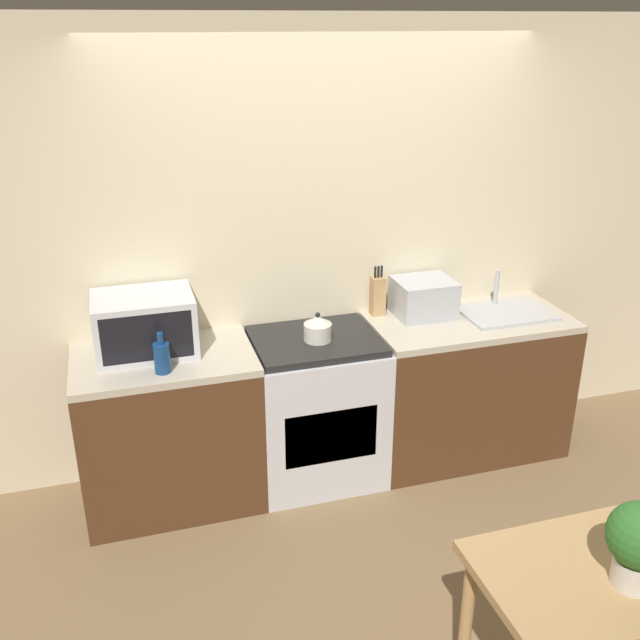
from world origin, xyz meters
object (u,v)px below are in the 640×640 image
object	(u,v)px
bottle	(162,357)
toaster_oven	(424,298)
stove_range	(316,408)
kettle	(318,328)
microwave	(145,324)
dining_table	(608,590)

from	to	relation	value
bottle	toaster_oven	xyz separation A→B (m)	(1.58, 0.32, 0.03)
stove_range	kettle	xyz separation A→B (m)	(0.00, -0.03, 0.52)
microwave	stove_range	bearing A→B (deg)	-5.75
toaster_oven	dining_table	distance (m)	2.07
kettle	bottle	size ratio (longest dim) A/B	0.76
microwave	dining_table	world-z (taller)	microwave
kettle	microwave	bearing A→B (deg)	172.44
bottle	toaster_oven	distance (m)	1.62
kettle	toaster_oven	distance (m)	0.74
stove_range	dining_table	size ratio (longest dim) A/B	0.93
toaster_oven	dining_table	bearing A→B (deg)	-94.69
kettle	bottle	xyz separation A→B (m)	(-0.87, -0.15, 0.01)
stove_range	toaster_oven	size ratio (longest dim) A/B	2.62
dining_table	kettle	bearing A→B (deg)	106.42
kettle	dining_table	size ratio (longest dim) A/B	0.17
microwave	toaster_oven	size ratio (longest dim) A/B	1.53
stove_range	microwave	distance (m)	1.11
kettle	bottle	bearing A→B (deg)	-170.17
microwave	dining_table	xyz separation A→B (m)	(1.48, -1.99, -0.42)
toaster_oven	microwave	bearing A→B (deg)	-178.43
microwave	bottle	size ratio (longest dim) A/B	2.40
bottle	toaster_oven	size ratio (longest dim) A/B	0.64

